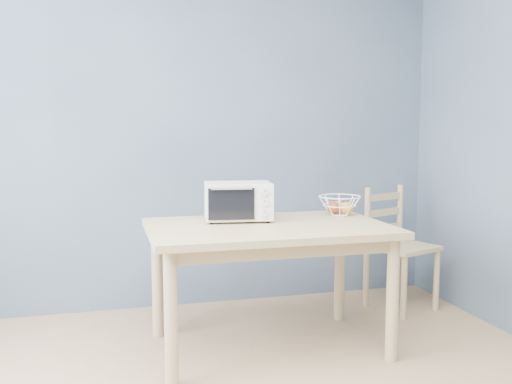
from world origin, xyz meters
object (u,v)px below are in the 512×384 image
object	(u,v)px
dining_table	(268,242)
fruit_basket	(339,205)
toaster_oven	(236,201)
dining_chair	(397,249)

from	to	relation	value
dining_table	fruit_basket	bearing A→B (deg)	23.48
toaster_oven	fruit_basket	xyz separation A→B (m)	(0.71, 0.05, -0.06)
toaster_oven	fruit_basket	size ratio (longest dim) A/B	1.21
dining_table	toaster_oven	distance (m)	0.33
dining_table	fruit_basket	xyz separation A→B (m)	(0.55, 0.24, 0.17)
toaster_oven	dining_chair	bearing A→B (deg)	21.62
dining_table	fruit_basket	distance (m)	0.62
fruit_basket	toaster_oven	bearing A→B (deg)	-175.64
dining_table	toaster_oven	bearing A→B (deg)	129.73
dining_chair	fruit_basket	bearing A→B (deg)	-175.19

